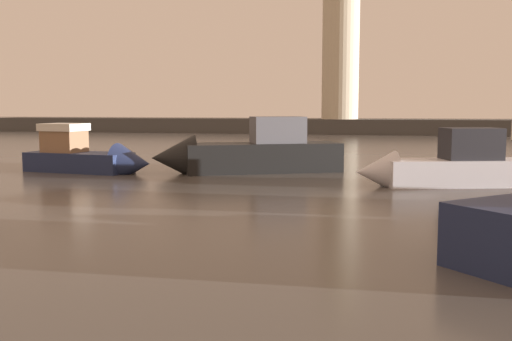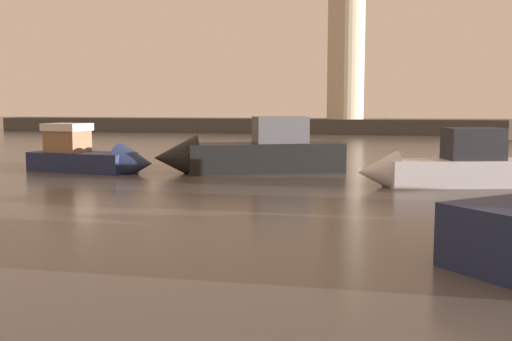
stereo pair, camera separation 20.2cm
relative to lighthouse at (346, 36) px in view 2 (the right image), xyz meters
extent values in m
plane|color=#4C4742|center=(2.72, -29.84, -9.86)|extent=(220.00, 220.00, 0.00)
cube|color=#423F3D|center=(2.72, 0.00, -9.10)|extent=(82.11, 4.26, 1.52)
cylinder|color=beige|center=(0.00, 0.00, -1.12)|extent=(3.74, 3.74, 14.44)
cube|color=#1E284C|center=(-8.61, -37.74, -9.44)|extent=(4.85, 2.39, 0.84)
cone|color=#1E284C|center=(-5.88, -38.14, -9.40)|extent=(1.79, 1.88, 1.67)
cube|color=#8C6647|center=(-9.34, -37.64, -8.55)|extent=(1.77, 1.56, 0.93)
cube|color=silver|center=(-9.34, -37.64, -7.92)|extent=(1.94, 1.71, 0.33)
cube|color=black|center=(-0.73, -36.11, -9.23)|extent=(6.98, 4.64, 1.25)
cone|color=black|center=(-4.26, -37.72, -9.17)|extent=(2.48, 2.54, 1.95)
cube|color=#595960|center=(-0.12, -35.83, -8.04)|extent=(2.63, 2.23, 1.15)
cube|color=silver|center=(6.94, -39.13, -9.38)|extent=(5.27, 2.92, 0.95)
cone|color=silver|center=(4.15, -39.95, -9.34)|extent=(1.78, 1.85, 1.51)
cube|color=#232328|center=(7.47, -38.98, -8.34)|extent=(2.24, 1.78, 1.13)
camera|label=1|loc=(4.37, -61.22, -6.99)|focal=41.39mm
camera|label=2|loc=(4.57, -61.17, -6.99)|focal=41.39mm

